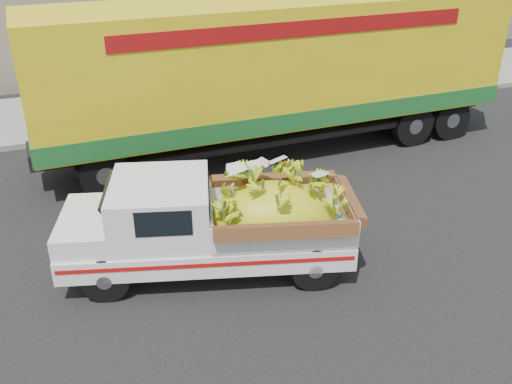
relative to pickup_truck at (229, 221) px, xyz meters
name	(u,v)px	position (x,y,z in m)	size (l,w,h in m)	color
ground	(238,246)	(0.33, 0.56, -0.92)	(100.00, 100.00, 0.00)	black
curb	(165,127)	(0.33, 7.09, -0.85)	(60.00, 0.25, 0.15)	gray
sidewalk	(151,105)	(0.33, 9.19, -0.85)	(60.00, 4.00, 0.14)	gray
pickup_truck	(229,221)	(0.00, 0.00, 0.00)	(5.20, 3.00, 1.72)	black
semi_trailer	(278,70)	(2.77, 4.64, 1.20)	(12.02, 2.86, 3.80)	black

